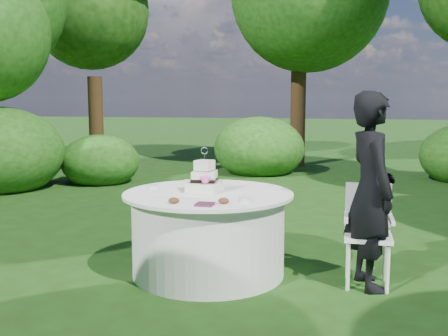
{
  "coord_description": "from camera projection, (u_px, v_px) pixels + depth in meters",
  "views": [
    {
      "loc": [
        1.27,
        -4.56,
        1.62
      ],
      "look_at": [
        0.15,
        0.0,
        1.0
      ],
      "focal_mm": 42.0,
      "sensor_mm": 36.0,
      "label": 1
    }
  ],
  "objects": [
    {
      "name": "guest",
      "position": [
        371.0,
        191.0,
        4.46
      ],
      "size": [
        0.59,
        0.72,
        1.69
      ],
      "primitive_type": "imported",
      "rotation": [
        0.0,
        0.0,
        1.91
      ],
      "color": "black",
      "rests_on": "ground"
    },
    {
      "name": "chair",
      "position": [
        368.0,
        226.0,
        4.59
      ],
      "size": [
        0.42,
        0.4,
        0.88
      ],
      "color": "white",
      "rests_on": "ground"
    },
    {
      "name": "ground",
      "position": [
        208.0,
        273.0,
        4.9
      ],
      "size": [
        80.0,
        80.0,
        0.0
      ],
      "primitive_type": "plane",
      "color": "#1C380F",
      "rests_on": "ground"
    },
    {
      "name": "table",
      "position": [
        208.0,
        233.0,
        4.85
      ],
      "size": [
        1.56,
        1.56,
        0.77
      ],
      "color": "silver",
      "rests_on": "ground"
    },
    {
      "name": "napkins",
      "position": [
        205.0,
        204.0,
        4.21
      ],
      "size": [
        0.14,
        0.14,
        0.02
      ],
      "primitive_type": "cube",
      "color": "#4B203B",
      "rests_on": "table"
    },
    {
      "name": "votives",
      "position": [
        193.0,
        189.0,
        4.86
      ],
      "size": [
        1.08,
        0.9,
        0.04
      ],
      "color": "silver",
      "rests_on": "table"
    },
    {
      "name": "cake",
      "position": [
        205.0,
        180.0,
        4.79
      ],
      "size": [
        0.3,
        0.31,
        0.41
      ],
      "color": "white",
      "rests_on": "table"
    },
    {
      "name": "petal_cups",
      "position": [
        199.0,
        201.0,
        4.28
      ],
      "size": [
        0.49,
        0.18,
        0.05
      ],
      "color": "#562D16",
      "rests_on": "table"
    },
    {
      "name": "feather_plume",
      "position": [
        174.0,
        197.0,
        4.54
      ],
      "size": [
        0.48,
        0.07,
        0.01
      ],
      "primitive_type": "ellipsoid",
      "color": "white",
      "rests_on": "table"
    }
  ]
}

